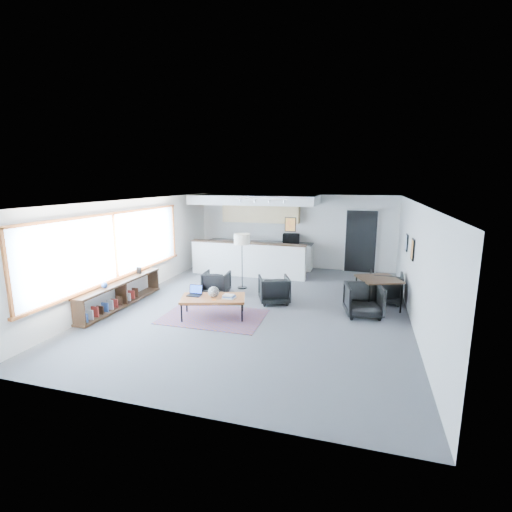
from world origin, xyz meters
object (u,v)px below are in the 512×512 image
(laptop, at_px, (195,292))
(coffee_table, at_px, (213,299))
(armchair_right, at_px, (274,288))
(book_stack, at_px, (229,297))
(armchair_left, at_px, (216,282))
(floor_lamp, at_px, (242,241))
(ceramic_pot, at_px, (214,292))
(dining_chair_near, at_px, (363,301))
(microwave, at_px, (291,237))
(dining_table, at_px, (379,281))
(dining_chair_far, at_px, (385,288))

(laptop, bearing_deg, coffee_table, -7.30)
(coffee_table, height_order, armchair_right, armchair_right)
(laptop, bearing_deg, book_stack, -2.57)
(book_stack, xyz_separation_m, armchair_left, (-0.98, 1.64, -0.16))
(floor_lamp, bearing_deg, laptop, -98.76)
(ceramic_pot, xyz_separation_m, dining_chair_near, (3.28, 1.04, -0.25))
(floor_lamp, distance_m, dining_chair_near, 3.80)
(coffee_table, height_order, microwave, microwave)
(coffee_table, height_order, dining_table, dining_table)
(microwave, bearing_deg, floor_lamp, -115.51)
(book_stack, distance_m, dining_table, 3.66)
(floor_lamp, bearing_deg, book_stack, -78.61)
(armchair_right, xyz_separation_m, floor_lamp, (-1.19, 1.00, 1.01))
(armchair_right, relative_size, floor_lamp, 0.48)
(dining_chair_far, bearing_deg, dining_chair_near, 68.95)
(armchair_left, xyz_separation_m, dining_chair_near, (3.91, -0.63, 0.01))
(book_stack, relative_size, microwave, 0.49)
(floor_lamp, distance_m, dining_chair_far, 4.07)
(laptop, relative_size, dining_table, 0.27)
(floor_lamp, xyz_separation_m, dining_chair_far, (3.93, -0.14, -1.03))
(ceramic_pot, bearing_deg, floor_lamp, 92.78)
(dining_chair_far, bearing_deg, armchair_right, 20.12)
(dining_chair_far, bearing_deg, armchair_left, 10.15)
(floor_lamp, height_order, dining_chair_far, floor_lamp)
(book_stack, height_order, dining_chair_near, dining_chair_near)
(dining_chair_near, bearing_deg, armchair_right, 158.48)
(armchair_left, relative_size, armchair_right, 0.91)
(dining_table, distance_m, microwave, 4.51)
(book_stack, bearing_deg, dining_chair_far, 32.84)
(dining_chair_near, distance_m, dining_chair_far, 1.33)
(armchair_left, height_order, dining_table, dining_table)
(laptop, xyz_separation_m, armchair_right, (1.56, 1.35, -0.16))
(laptop, bearing_deg, floor_lamp, 79.48)
(ceramic_pot, bearing_deg, coffee_table, -147.01)
(laptop, xyz_separation_m, floor_lamp, (0.36, 2.36, 0.85))
(dining_chair_near, bearing_deg, coffee_table, -174.84)
(ceramic_pot, bearing_deg, armchair_left, 110.51)
(coffee_table, distance_m, dining_chair_far, 4.45)
(floor_lamp, relative_size, dining_chair_far, 2.22)
(dining_chair_far, bearing_deg, coffee_table, 33.18)
(ceramic_pot, height_order, armchair_right, armchair_right)
(ceramic_pot, bearing_deg, dining_table, 25.07)
(armchair_right, xyz_separation_m, dining_chair_near, (2.21, -0.35, -0.03))
(ceramic_pot, bearing_deg, book_stack, 4.00)
(ceramic_pot, distance_m, armchair_right, 1.77)
(book_stack, height_order, dining_chair_far, dining_chair_far)
(laptop, height_order, dining_chair_near, dining_chair_near)
(armchair_left, xyz_separation_m, dining_chair_far, (4.44, 0.59, 0.01))
(laptop, xyz_separation_m, dining_chair_near, (3.76, 1.00, -0.19))
(armchair_left, xyz_separation_m, floor_lamp, (0.51, 0.73, 1.04))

